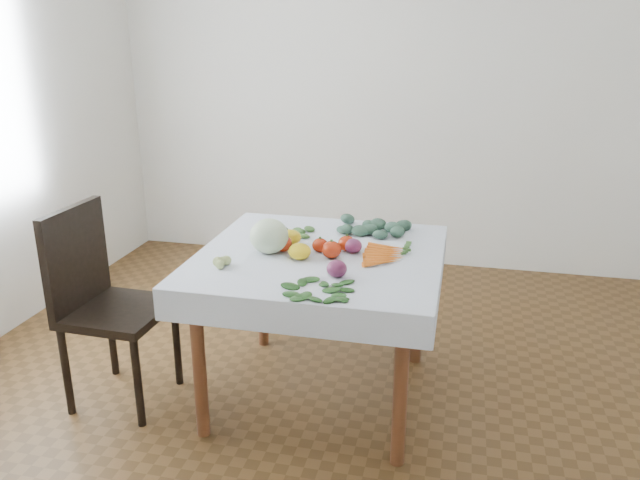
# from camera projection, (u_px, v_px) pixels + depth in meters

# --- Properties ---
(ground) EXTENTS (4.00, 4.00, 0.00)m
(ground) POSITION_uv_depth(u_px,v_px,m) (320.00, 393.00, 3.15)
(ground) COLOR brown
(back_wall) EXTENTS (4.00, 0.04, 2.70)m
(back_wall) POSITION_uv_depth(u_px,v_px,m) (382.00, 86.00, 4.56)
(back_wall) COLOR white
(back_wall) RESTS_ON ground
(table) EXTENTS (1.00, 1.00, 0.75)m
(table) POSITION_uv_depth(u_px,v_px,m) (320.00, 273.00, 2.94)
(table) COLOR brown
(table) RESTS_ON ground
(tablecloth) EXTENTS (1.12, 1.12, 0.01)m
(tablecloth) POSITION_uv_depth(u_px,v_px,m) (320.00, 254.00, 2.91)
(tablecloth) COLOR white
(tablecloth) RESTS_ON table
(chair) EXTENTS (0.45, 0.45, 0.97)m
(chair) POSITION_uv_depth(u_px,v_px,m) (100.00, 293.00, 2.96)
(chair) COLOR black
(chair) RESTS_ON ground
(cabbage) EXTENTS (0.19, 0.19, 0.16)m
(cabbage) POSITION_uv_depth(u_px,v_px,m) (269.00, 236.00, 2.89)
(cabbage) COLOR silver
(cabbage) RESTS_ON tablecloth
(tomato_a) EXTENTS (0.11, 0.11, 0.08)m
(tomato_a) POSITION_uv_depth(u_px,v_px,m) (282.00, 243.00, 2.92)
(tomato_a) COLOR #B7270C
(tomato_a) RESTS_ON tablecloth
(tomato_b) EXTENTS (0.10, 0.10, 0.07)m
(tomato_b) POSITION_uv_depth(u_px,v_px,m) (347.00, 243.00, 2.93)
(tomato_b) COLOR #B7270C
(tomato_b) RESTS_ON tablecloth
(tomato_c) EXTENTS (0.12, 0.12, 0.08)m
(tomato_c) POSITION_uv_depth(u_px,v_px,m) (332.00, 250.00, 2.84)
(tomato_c) COLOR #B7270C
(tomato_c) RESTS_ON tablecloth
(tomato_d) EXTENTS (0.09, 0.09, 0.07)m
(tomato_d) POSITION_uv_depth(u_px,v_px,m) (320.00, 245.00, 2.91)
(tomato_d) COLOR #B7270C
(tomato_d) RESTS_ON tablecloth
(heirloom_back) EXTENTS (0.13, 0.13, 0.07)m
(heirloom_back) POSITION_uv_depth(u_px,v_px,m) (290.00, 237.00, 3.01)
(heirloom_back) COLOR gold
(heirloom_back) RESTS_ON tablecloth
(heirloom_front) EXTENTS (0.12, 0.12, 0.07)m
(heirloom_front) POSITION_uv_depth(u_px,v_px,m) (300.00, 251.00, 2.82)
(heirloom_front) COLOR gold
(heirloom_front) RESTS_ON tablecloth
(onion_a) EXTENTS (0.09, 0.09, 0.07)m
(onion_a) POSITION_uv_depth(u_px,v_px,m) (353.00, 246.00, 2.90)
(onion_a) COLOR #571840
(onion_a) RESTS_ON tablecloth
(onion_b) EXTENTS (0.11, 0.11, 0.07)m
(onion_b) POSITION_uv_depth(u_px,v_px,m) (337.00, 269.00, 2.62)
(onion_b) COLOR #571840
(onion_b) RESTS_ON tablecloth
(tomatillo_cluster) EXTENTS (0.10, 0.11, 0.04)m
(tomatillo_cluster) POSITION_uv_depth(u_px,v_px,m) (217.00, 263.00, 2.73)
(tomatillo_cluster) COLOR #B3BE6E
(tomatillo_cluster) RESTS_ON tablecloth
(carrot_bunch) EXTENTS (0.19, 0.29, 0.03)m
(carrot_bunch) POSITION_uv_depth(u_px,v_px,m) (384.00, 254.00, 2.85)
(carrot_bunch) COLOR orange
(carrot_bunch) RESTS_ON tablecloth
(kale_bunch) EXTENTS (0.33, 0.30, 0.05)m
(kale_bunch) POSITION_uv_depth(u_px,v_px,m) (372.00, 228.00, 3.20)
(kale_bunch) COLOR #395E46
(kale_bunch) RESTS_ON tablecloth
(basil_bunch) EXTENTS (0.30, 0.22, 0.01)m
(basil_bunch) POSITION_uv_depth(u_px,v_px,m) (320.00, 289.00, 2.49)
(basil_bunch) COLOR #235119
(basil_bunch) RESTS_ON tablecloth
(dill_bunch) EXTENTS (0.22, 0.16, 0.02)m
(dill_bunch) POSITION_uv_depth(u_px,v_px,m) (291.00, 233.00, 3.16)
(dill_bunch) COLOR #476C31
(dill_bunch) RESTS_ON tablecloth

